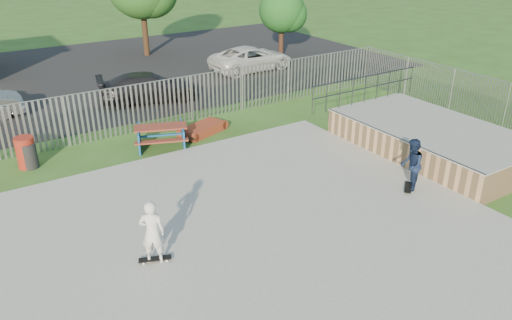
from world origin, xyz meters
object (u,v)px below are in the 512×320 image
trash_bin_grey (29,156)px  tree_right (282,10)px  picnic_table (161,136)px  skater_white (152,232)px  funbox (203,129)px  car_white (252,58)px  trash_bin_red (26,152)px  skater_navy (411,165)px  car_dark (149,87)px

trash_bin_grey → tree_right: size_ratio=0.20×
picnic_table → skater_white: size_ratio=1.44×
funbox → car_white: bearing=26.0°
trash_bin_red → tree_right: 19.46m
car_white → skater_white: skater_white is taller
skater_navy → skater_white: (-8.17, 0.80, 0.00)m
picnic_table → skater_white: bearing=-93.4°
trash_bin_red → skater_navy: skater_navy is taller
picnic_table → trash_bin_red: bearing=-169.4°
funbox → car_white: (7.05, 7.41, 0.54)m
skater_navy → skater_white: bearing=-45.1°
car_white → tree_right: tree_right is taller
tree_right → skater_white: tree_right is taller
skater_white → car_white: bearing=-99.0°
tree_right → skater_white: size_ratio=2.64×
trash_bin_red → trash_bin_grey: (0.06, -0.12, -0.10)m
picnic_table → trash_bin_red: 4.74m
trash_bin_red → skater_white: 7.95m
funbox → trash_bin_red: (-6.63, 0.49, 0.37)m
car_white → skater_navy: 16.01m
funbox → tree_right: size_ratio=0.46×
picnic_table → funbox: bearing=30.9°
trash_bin_grey → car_dark: size_ratio=0.19×
picnic_table → car_white: 11.90m
picnic_table → trash_bin_grey: bearing=-168.1°
car_white → skater_navy: skater_navy is taller
car_white → skater_white: size_ratio=3.00×
picnic_table → skater_navy: 9.26m
tree_right → funbox: bearing=-138.5°
picnic_table → car_white: (9.02, 7.76, 0.30)m
car_dark → skater_white: (-4.84, -12.44, 0.28)m
skater_white → picnic_table: bearing=-83.7°
trash_bin_red → skater_navy: size_ratio=0.66×
trash_bin_grey → tree_right: (17.10, 8.95, 2.53)m
trash_bin_red → tree_right: (17.17, 8.84, 2.43)m
picnic_table → car_dark: (1.71, 5.49, 0.28)m
skater_navy → picnic_table: bearing=-96.5°
funbox → skater_navy: 8.69m
skater_navy → car_white: bearing=-143.9°
tree_right → skater_white: (-15.63, -16.62, -2.00)m
picnic_table → tree_right: 16.02m
trash_bin_grey → skater_white: 7.83m
tree_right → skater_navy: 19.05m
car_dark → skater_navy: bearing=-152.7°
funbox → tree_right: 14.35m
trash_bin_grey → tree_right: 19.47m
car_dark → skater_white: 13.35m
car_dark → car_white: bearing=-59.6°
skater_navy → car_dark: bearing=-115.4°
car_dark → tree_right: 11.80m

